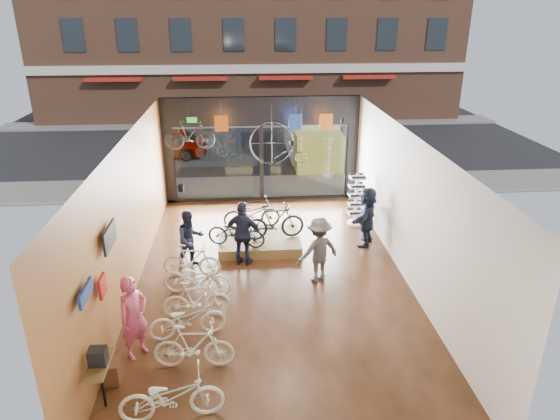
{
  "coord_description": "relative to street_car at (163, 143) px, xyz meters",
  "views": [
    {
      "loc": [
        -0.68,
        -11.48,
        6.66
      ],
      "look_at": [
        0.32,
        1.4,
        1.4
      ],
      "focal_mm": 32.0,
      "sensor_mm": 36.0,
      "label": 1
    }
  ],
  "objects": [
    {
      "name": "storefront",
      "position": [
        4.42,
        -6.0,
        1.21
      ],
      "size": [
        7.0,
        0.26,
        3.8
      ],
      "primitive_type": null,
      "color": "black",
      "rests_on": "ground"
    },
    {
      "name": "floor_bike_2",
      "position": [
        2.44,
        -14.3,
        -0.26
      ],
      "size": [
        1.73,
        0.9,
        0.87
      ],
      "primitive_type": "imported",
      "rotation": [
        0.0,
        0.0,
        1.78
      ],
      "color": "beige",
      "rests_on": "ground_plane"
    },
    {
      "name": "customer_5",
      "position": [
        7.37,
        -10.08,
        0.22
      ],
      "size": [
        1.25,
        1.75,
        1.82
      ],
      "primitive_type": "imported",
      "rotation": [
        0.0,
        0.0,
        4.23
      ],
      "color": "#161C33",
      "rests_on": "ground_plane"
    },
    {
      "name": "opposite_building",
      "position": [
        4.42,
        9.5,
        6.31
      ],
      "size": [
        26.0,
        5.0,
        14.0
      ],
      "primitive_type": "cube",
      "color": "brown",
      "rests_on": "ground"
    },
    {
      "name": "floor_bike_0",
      "position": [
        2.4,
        -16.64,
        -0.22
      ],
      "size": [
        1.86,
        0.8,
        0.95
      ],
      "primitive_type": "imported",
      "rotation": [
        0.0,
        0.0,
        1.67
      ],
      "color": "beige",
      "rests_on": "ground_plane"
    },
    {
      "name": "wall_merch",
      "position": [
        1.04,
        -15.5,
        0.61
      ],
      "size": [
        0.4,
        2.4,
        2.6
      ],
      "primitive_type": null,
      "color": "navy",
      "rests_on": "wall_left"
    },
    {
      "name": "penny_farthing",
      "position": [
        5.01,
        -7.57,
        1.81
      ],
      "size": [
        1.83,
        0.06,
        1.47
      ],
      "primitive_type": null,
      "color": "black",
      "rests_on": "ceiling"
    },
    {
      "name": "display_bike_left",
      "position": [
        3.49,
        -10.54,
        0.05
      ],
      "size": [
        1.77,
        1.02,
        0.88
      ],
      "primitive_type": "imported",
      "rotation": [
        0.0,
        0.0,
        1.29
      ],
      "color": "black",
      "rests_on": "display_platform"
    },
    {
      "name": "display_platform",
      "position": [
        4.17,
        -9.98,
        -0.54
      ],
      "size": [
        2.4,
        1.8,
        0.3
      ],
      "primitive_type": "cube",
      "color": "brown",
      "rests_on": "ground_plane"
    },
    {
      "name": "sunglasses_rack",
      "position": [
        7.37,
        -8.63,
        0.18
      ],
      "size": [
        0.57,
        0.49,
        1.76
      ],
      "primitive_type": null,
      "rotation": [
        0.0,
        0.0,
        0.14
      ],
      "color": "white",
      "rests_on": "ground_plane"
    },
    {
      "name": "display_bike_right",
      "position": [
        3.97,
        -9.24,
        0.07
      ],
      "size": [
        1.8,
        0.75,
        0.92
      ],
      "primitive_type": "imported",
      "rotation": [
        0.0,
        0.0,
        1.65
      ],
      "color": "black",
      "rests_on": "display_platform"
    },
    {
      "name": "floor_bike_5",
      "position": [
        2.31,
        -11.66,
        -0.23
      ],
      "size": [
        1.6,
        0.66,
        0.93
      ],
      "primitive_type": "imported",
      "rotation": [
        0.0,
        0.0,
        1.43
      ],
      "color": "beige",
      "rests_on": "ground_plane"
    },
    {
      "name": "customer_0",
      "position": [
        1.46,
        -14.83,
        0.2
      ],
      "size": [
        0.76,
        0.78,
        1.8
      ],
      "primitive_type": "imported",
      "rotation": [
        0.0,
        0.0,
        0.85
      ],
      "color": "#CC4C72",
      "rests_on": "ground_plane"
    },
    {
      "name": "wall_back",
      "position": [
        4.42,
        -18.02,
        1.21
      ],
      "size": [
        7.0,
        0.04,
        3.8
      ],
      "primitive_type": "cube",
      "color": "beige",
      "rests_on": "ground"
    },
    {
      "name": "sidewalk_far",
      "position": [
        4.42,
        7.0,
        -0.63
      ],
      "size": [
        30.0,
        2.0,
        0.12
      ],
      "primitive_type": "cube",
      "color": "slate",
      "rests_on": "ground"
    },
    {
      "name": "customer_3",
      "position": [
        5.6,
        -12.13,
        0.2
      ],
      "size": [
        1.32,
        1.06,
        1.78
      ],
      "primitive_type": "imported",
      "rotation": [
        0.0,
        0.0,
        3.54
      ],
      "color": "#3F3F44",
      "rests_on": "ground_plane"
    },
    {
      "name": "floor_bike_3",
      "position": [
        2.59,
        -13.57,
        -0.23
      ],
      "size": [
        1.57,
        0.5,
        0.93
      ],
      "primitive_type": "imported",
      "rotation": [
        0.0,
        0.0,
        1.61
      ],
      "color": "beige",
      "rests_on": "ground_plane"
    },
    {
      "name": "display_bike_mid",
      "position": [
        4.6,
        -10.11,
        0.15
      ],
      "size": [
        1.86,
        0.79,
        1.08
      ],
      "primitive_type": "imported",
      "rotation": [
        0.0,
        0.0,
        1.73
      ],
      "color": "black",
      "rests_on": "display_platform"
    },
    {
      "name": "street_car",
      "position": [
        0.0,
        0.0,
        0.0
      ],
      "size": [
        4.08,
        1.64,
        1.39
      ],
      "primitive_type": "imported",
      "rotation": [
        0.0,
        0.0,
        -1.57
      ],
      "color": "gray",
      "rests_on": "street_road"
    },
    {
      "name": "wall_right",
      "position": [
        7.94,
        -12.0,
        1.21
      ],
      "size": [
        0.04,
        12.0,
        3.8
      ],
      "primitive_type": "cube",
      "color": "beige",
      "rests_on": "ground"
    },
    {
      "name": "floor_bike_4",
      "position": [
        2.53,
        -12.58,
        -0.23
      ],
      "size": [
        1.85,
        0.98,
        0.92
      ],
      "primitive_type": "imported",
      "rotation": [
        0.0,
        0.0,
        1.35
      ],
      "color": "beige",
      "rests_on": "ground_plane"
    },
    {
      "name": "floor_bike_1",
      "position": [
        2.66,
        -15.32,
        -0.21
      ],
      "size": [
        1.64,
        0.55,
        0.97
      ],
      "primitive_type": "imported",
      "rotation": [
        0.0,
        0.0,
        1.51
      ],
      "color": "beige",
      "rests_on": "ground_plane"
    },
    {
      "name": "exit_sign",
      "position": [
        2.02,
        -6.12,
        2.36
      ],
      "size": [
        0.35,
        0.06,
        0.18
      ],
      "primitive_type": "cube",
      "color": "#198C26",
      "rests_on": "storefront"
    },
    {
      "name": "jersey_mid",
      "position": [
        5.56,
        -6.8,
        2.36
      ],
      "size": [
        0.45,
        0.03,
        0.55
      ],
      "primitive_type": "cube",
      "color": "#1E3F99",
      "rests_on": "ceiling"
    },
    {
      "name": "jersey_right",
      "position": [
        6.61,
        -6.8,
        2.36
      ],
      "size": [
        0.45,
        0.03,
        0.55
      ],
      "primitive_type": "cube",
      "color": "#CC5919",
      "rests_on": "ceiling"
    },
    {
      "name": "box_truck",
      "position": [
        7.0,
        -1.0,
        0.54
      ],
      "size": [
        2.1,
        6.29,
        2.48
      ],
      "primitive_type": null,
      "color": "silver",
      "rests_on": "street_road"
    },
    {
      "name": "street_road",
      "position": [
        4.42,
        3.0,
        -0.7
      ],
      "size": [
        30.0,
        18.0,
        0.02
      ],
      "primitive_type": "cube",
      "color": "black",
      "rests_on": "ground"
    },
    {
      "name": "ceiling",
      "position": [
        4.42,
        -12.0,
        3.13
      ],
      "size": [
        7.0,
        12.0,
        0.04
      ],
      "primitive_type": "cube",
      "color": "black",
      "rests_on": "ground"
    },
    {
      "name": "wall_left",
      "position": [
        0.9,
        -12.0,
        1.21
      ],
      "size": [
        0.04,
        12.0,
        3.8
      ],
      "primitive_type": "cube",
      "color": "#A85B32",
      "rests_on": "ground"
    },
    {
      "name": "customer_1",
      "position": [
        2.25,
        -11.07,
        0.13
      ],
      "size": [
        1.0,
        0.92,
        1.64
      ],
      "primitive_type": "imported",
      "rotation": [
        0.0,
        0.0,
        0.49
      ],
      "color": "#161C33",
      "rests_on": "ground_plane"
    },
    {
      "name": "ground_plane",
      "position": [
        4.42,
        -12.0,
        -0.71
      ],
      "size": [
        7.0,
        12.0,
        0.04
      ],
      "primitive_type": "cube",
      "color": "black",
      "rests_on": "ground"
    },
    {
      "name": "customer_2",
      "position": [
        3.69,
        -11.09,
        0.24
      ],
      "size": [
        1.18,
        0.81,
        1.86
      ],
      "primitive_type": "imported",
      "rotation": [
        0.0,
        0.0,
        2.78
      ],
      "color": "#161C33",
      "rests_on": "ground_plane"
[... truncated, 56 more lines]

